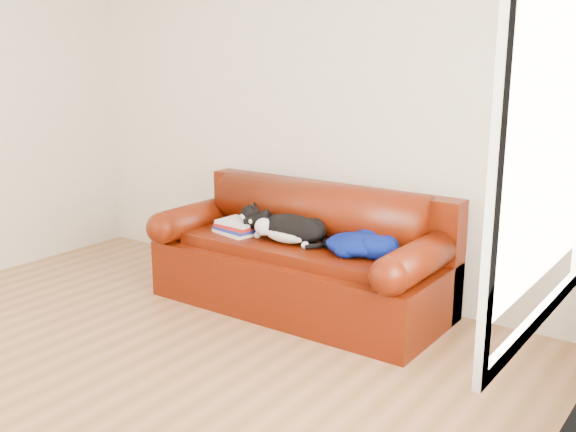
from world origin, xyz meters
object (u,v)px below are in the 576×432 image
(sofa_base, at_px, (300,276))
(cat, at_px, (290,229))
(book_stack, at_px, (239,227))
(blanket, at_px, (361,243))

(sofa_base, distance_m, cat, 0.37)
(sofa_base, relative_size, cat, 2.96)
(book_stack, distance_m, blanket, 0.98)
(cat, bearing_deg, book_stack, 164.22)
(sofa_base, relative_size, book_stack, 5.74)
(book_stack, bearing_deg, sofa_base, 12.08)
(sofa_base, bearing_deg, book_stack, -167.92)
(book_stack, bearing_deg, cat, 1.82)
(book_stack, xyz_separation_m, blanket, (0.98, 0.08, 0.02))
(sofa_base, bearing_deg, cat, -107.19)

